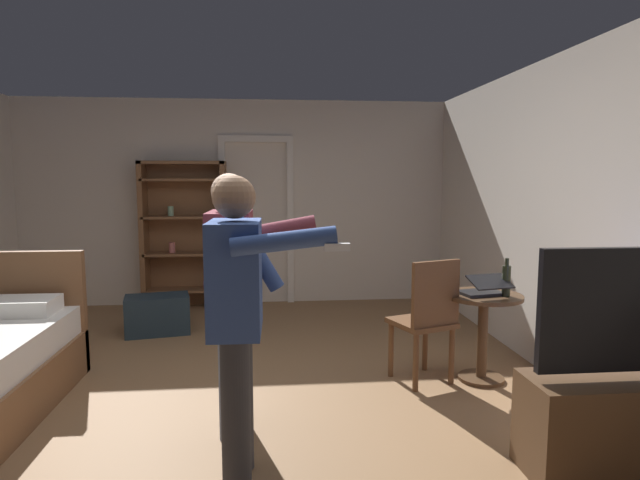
{
  "coord_description": "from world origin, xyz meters",
  "views": [
    {
      "loc": [
        0.41,
        -3.48,
        1.61
      ],
      "look_at": [
        0.76,
        0.11,
        1.19
      ],
      "focal_mm": 29.87,
      "sensor_mm": 36.0,
      "label": 1
    }
  ],
  "objects_px": {
    "person_blue_shirt": "(238,309)",
    "person_striped_shirt": "(233,284)",
    "side_table": "(483,323)",
    "bottle_on_table": "(506,280)",
    "bookshelf": "(185,229)",
    "tv_flatscreen": "(632,408)",
    "wooden_chair": "(427,316)",
    "suitcase_dark": "(158,314)",
    "laptop": "(484,289)"
  },
  "relations": [
    {
      "from": "tv_flatscreen",
      "to": "bottle_on_table",
      "type": "distance_m",
      "value": 1.37
    },
    {
      "from": "side_table",
      "to": "bookshelf",
      "type": "bearing_deg",
      "value": 135.2
    },
    {
      "from": "side_table",
      "to": "tv_flatscreen",
      "type": "bearing_deg",
      "value": -78.16
    },
    {
      "from": "tv_flatscreen",
      "to": "person_striped_shirt",
      "type": "height_order",
      "value": "person_striped_shirt"
    },
    {
      "from": "person_blue_shirt",
      "to": "suitcase_dark",
      "type": "xyz_separation_m",
      "value": [
        -1.0,
        2.8,
        -0.74
      ]
    },
    {
      "from": "side_table",
      "to": "bottle_on_table",
      "type": "height_order",
      "value": "bottle_on_table"
    },
    {
      "from": "bottle_on_table",
      "to": "person_striped_shirt",
      "type": "relative_size",
      "value": 0.18
    },
    {
      "from": "bookshelf",
      "to": "person_striped_shirt",
      "type": "relative_size",
      "value": 1.1
    },
    {
      "from": "bookshelf",
      "to": "side_table",
      "type": "height_order",
      "value": "bookshelf"
    },
    {
      "from": "bookshelf",
      "to": "side_table",
      "type": "bearing_deg",
      "value": -44.8
    },
    {
      "from": "bottle_on_table",
      "to": "wooden_chair",
      "type": "distance_m",
      "value": 0.66
    },
    {
      "from": "person_blue_shirt",
      "to": "person_striped_shirt",
      "type": "relative_size",
      "value": 0.99
    },
    {
      "from": "bottle_on_table",
      "to": "person_blue_shirt",
      "type": "distance_m",
      "value": 2.3
    },
    {
      "from": "side_table",
      "to": "person_striped_shirt",
      "type": "relative_size",
      "value": 0.43
    },
    {
      "from": "bottle_on_table",
      "to": "bookshelf",
      "type": "bearing_deg",
      "value": 135.8
    },
    {
      "from": "side_table",
      "to": "person_blue_shirt",
      "type": "height_order",
      "value": "person_blue_shirt"
    },
    {
      "from": "suitcase_dark",
      "to": "wooden_chair",
      "type": "bearing_deg",
      "value": -45.03
    },
    {
      "from": "bookshelf",
      "to": "wooden_chair",
      "type": "relative_size",
      "value": 1.83
    },
    {
      "from": "tv_flatscreen",
      "to": "bottle_on_table",
      "type": "relative_size",
      "value": 4.21
    },
    {
      "from": "person_striped_shirt",
      "to": "tv_flatscreen",
      "type": "bearing_deg",
      "value": -17.99
    },
    {
      "from": "person_striped_shirt",
      "to": "wooden_chair",
      "type": "bearing_deg",
      "value": 23.45
    },
    {
      "from": "bookshelf",
      "to": "tv_flatscreen",
      "type": "xyz_separation_m",
      "value": [
        3.0,
        -4.06,
        -0.61
      ]
    },
    {
      "from": "bottle_on_table",
      "to": "person_blue_shirt",
      "type": "height_order",
      "value": "person_blue_shirt"
    },
    {
      "from": "bookshelf",
      "to": "tv_flatscreen",
      "type": "height_order",
      "value": "bookshelf"
    },
    {
      "from": "side_table",
      "to": "laptop",
      "type": "relative_size",
      "value": 1.83
    },
    {
      "from": "person_blue_shirt",
      "to": "suitcase_dark",
      "type": "height_order",
      "value": "person_blue_shirt"
    },
    {
      "from": "laptop",
      "to": "suitcase_dark",
      "type": "bearing_deg",
      "value": 150.33
    },
    {
      "from": "suitcase_dark",
      "to": "tv_flatscreen",
      "type": "bearing_deg",
      "value": -54.45
    },
    {
      "from": "tv_flatscreen",
      "to": "side_table",
      "type": "relative_size",
      "value": 1.79
    },
    {
      "from": "laptop",
      "to": "person_blue_shirt",
      "type": "height_order",
      "value": "person_blue_shirt"
    },
    {
      "from": "bookshelf",
      "to": "bottle_on_table",
      "type": "relative_size",
      "value": 6.09
    },
    {
      "from": "bottle_on_table",
      "to": "suitcase_dark",
      "type": "distance_m",
      "value": 3.46
    },
    {
      "from": "side_table",
      "to": "bottle_on_table",
      "type": "distance_m",
      "value": 0.39
    },
    {
      "from": "bottle_on_table",
      "to": "side_table",
      "type": "bearing_deg",
      "value": 150.26
    },
    {
      "from": "laptop",
      "to": "bottle_on_table",
      "type": "relative_size",
      "value": 1.29
    },
    {
      "from": "tv_flatscreen",
      "to": "side_table",
      "type": "bearing_deg",
      "value": 101.84
    },
    {
      "from": "side_table",
      "to": "suitcase_dark",
      "type": "height_order",
      "value": "side_table"
    },
    {
      "from": "laptop",
      "to": "bottle_on_table",
      "type": "bearing_deg",
      "value": -13.16
    },
    {
      "from": "side_table",
      "to": "wooden_chair",
      "type": "distance_m",
      "value": 0.47
    },
    {
      "from": "wooden_chair",
      "to": "side_table",
      "type": "bearing_deg",
      "value": 2.99
    },
    {
      "from": "wooden_chair",
      "to": "tv_flatscreen",
      "type": "bearing_deg",
      "value": -60.91
    },
    {
      "from": "side_table",
      "to": "wooden_chair",
      "type": "relative_size",
      "value": 0.71
    },
    {
      "from": "wooden_chair",
      "to": "person_striped_shirt",
      "type": "bearing_deg",
      "value": -156.55
    },
    {
      "from": "side_table",
      "to": "laptop",
      "type": "height_order",
      "value": "laptop"
    },
    {
      "from": "suitcase_dark",
      "to": "person_striped_shirt",
      "type": "bearing_deg",
      "value": -78.42
    },
    {
      "from": "bookshelf",
      "to": "wooden_chair",
      "type": "distance_m",
      "value": 3.56
    },
    {
      "from": "laptop",
      "to": "person_striped_shirt",
      "type": "height_order",
      "value": "person_striped_shirt"
    },
    {
      "from": "side_table",
      "to": "bottle_on_table",
      "type": "relative_size",
      "value": 2.36
    },
    {
      "from": "side_table",
      "to": "person_striped_shirt",
      "type": "bearing_deg",
      "value": -161.13
    },
    {
      "from": "bookshelf",
      "to": "laptop",
      "type": "relative_size",
      "value": 4.73
    }
  ]
}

